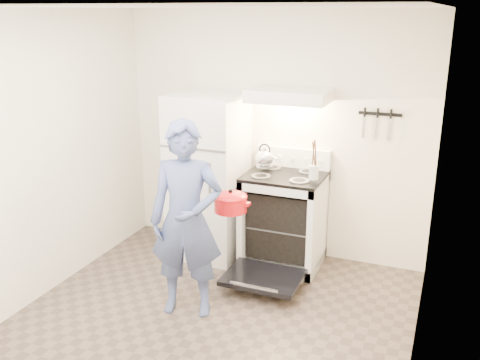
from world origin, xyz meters
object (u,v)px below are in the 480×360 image
object	(u,v)px
refrigerator	(209,176)
person	(186,220)
stove_body	(284,221)
dutch_oven	(231,204)
tea_kettle	(265,157)

from	to	relation	value
refrigerator	person	bearing A→B (deg)	-73.70
refrigerator	stove_body	bearing A→B (deg)	1.77
stove_body	dutch_oven	distance (m)	0.95
stove_body	tea_kettle	bearing A→B (deg)	164.69
tea_kettle	refrigerator	bearing A→B (deg)	-171.22
refrigerator	stove_body	distance (m)	0.90
stove_body	tea_kettle	size ratio (longest dim) A/B	3.41
dutch_oven	person	bearing A→B (deg)	-125.65
person	dutch_oven	xyz separation A→B (m)	(0.25, 0.35, 0.06)
person	refrigerator	bearing A→B (deg)	91.38
person	tea_kettle	bearing A→B (deg)	63.86
refrigerator	tea_kettle	world-z (taller)	refrigerator
stove_body	tea_kettle	world-z (taller)	tea_kettle
stove_body	tea_kettle	xyz separation A→B (m)	(-0.23, 0.06, 0.63)
tea_kettle	dutch_oven	distance (m)	0.90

